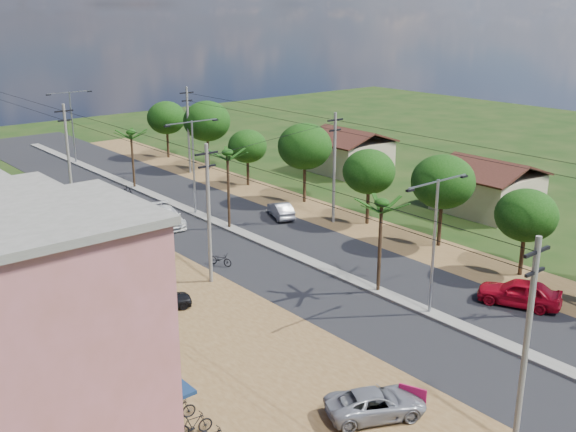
% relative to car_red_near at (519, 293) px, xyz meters
% --- Properties ---
extents(ground, '(160.00, 160.00, 0.00)m').
position_rel_car_red_near_xyz_m(ground, '(-5.00, 2.59, -0.81)').
color(ground, black).
rests_on(ground, ground).
extents(road, '(12.00, 110.00, 0.04)m').
position_rel_car_red_near_xyz_m(road, '(-5.00, 17.59, -0.79)').
color(road, black).
rests_on(road, ground).
extents(median, '(1.00, 90.00, 0.18)m').
position_rel_car_red_near_xyz_m(median, '(-5.00, 20.59, -0.72)').
color(median, '#605E56').
rests_on(median, ground).
extents(dirt_lot_west, '(18.00, 46.00, 0.04)m').
position_rel_car_red_near_xyz_m(dirt_lot_west, '(-20.00, 10.59, -0.79)').
color(dirt_lot_west, brown).
rests_on(dirt_lot_west, ground).
extents(dirt_shoulder_east, '(5.00, 90.00, 0.03)m').
position_rel_car_red_near_xyz_m(dirt_shoulder_east, '(3.50, 17.59, -0.80)').
color(dirt_shoulder_east, brown).
rests_on(dirt_shoulder_east, ground).
extents(shophouse_pink, '(9.00, 6.40, 10.30)m').
position_rel_car_red_near_xyz_m(shophouse_pink, '(-26.98, 2.59, 4.35)').
color(shophouse_pink, '#94544B').
rests_on(shophouse_pink, ground).
extents(house_east_near, '(7.60, 7.50, 4.60)m').
position_rel_car_red_near_xyz_m(house_east_near, '(15.00, 12.59, 1.58)').
color(house_east_near, tan).
rests_on(house_east_near, ground).
extents(house_east_far, '(7.60, 7.50, 4.60)m').
position_rel_car_red_near_xyz_m(house_east_far, '(16.00, 30.59, 1.58)').
color(house_east_far, tan).
rests_on(house_east_far, ground).
extents(tree_east_b, '(4.00, 4.00, 5.83)m').
position_rel_car_red_near_xyz_m(tree_east_b, '(4.30, 2.59, 3.30)').
color(tree_east_b, black).
rests_on(tree_east_b, ground).
extents(tree_east_c, '(4.60, 4.60, 6.83)m').
position_rel_car_red_near_xyz_m(tree_east_c, '(4.70, 9.59, 4.05)').
color(tree_east_c, black).
rests_on(tree_east_c, ground).
extents(tree_east_d, '(4.20, 4.20, 6.13)m').
position_rel_car_red_near_xyz_m(tree_east_d, '(4.40, 16.59, 3.53)').
color(tree_east_d, black).
rests_on(tree_east_d, ground).
extents(tree_east_e, '(4.80, 4.80, 7.14)m').
position_rel_car_red_near_xyz_m(tree_east_e, '(4.60, 24.59, 4.28)').
color(tree_east_e, black).
rests_on(tree_east_e, ground).
extents(tree_east_f, '(3.80, 3.80, 5.52)m').
position_rel_car_red_near_xyz_m(tree_east_f, '(4.20, 32.59, 3.08)').
color(tree_east_f, black).
rests_on(tree_east_f, ground).
extents(tree_east_g, '(5.00, 5.00, 7.38)m').
position_rel_car_red_near_xyz_m(tree_east_g, '(4.80, 40.59, 4.43)').
color(tree_east_g, black).
rests_on(tree_east_g, ground).
extents(tree_east_h, '(4.40, 4.40, 6.52)m').
position_rel_car_red_near_xyz_m(tree_east_h, '(4.50, 48.59, 3.83)').
color(tree_east_h, black).
rests_on(tree_east_h, ground).
extents(palm_median_near, '(2.00, 2.00, 6.15)m').
position_rel_car_red_near_xyz_m(palm_median_near, '(-5.00, 6.59, 4.73)').
color(palm_median_near, black).
rests_on(palm_median_near, ground).
extents(palm_median_mid, '(2.00, 2.00, 6.55)m').
position_rel_car_red_near_xyz_m(palm_median_mid, '(-5.00, 22.59, 5.09)').
color(palm_median_mid, black).
rests_on(palm_median_mid, ground).
extents(palm_median_far, '(2.00, 2.00, 5.85)m').
position_rel_car_red_near_xyz_m(palm_median_far, '(-5.00, 38.59, 4.45)').
color(palm_median_far, black).
rests_on(palm_median_far, ground).
extents(streetlight_near, '(5.10, 0.18, 8.00)m').
position_rel_car_red_near_xyz_m(streetlight_near, '(-5.00, 2.59, 3.97)').
color(streetlight_near, gray).
rests_on(streetlight_near, ground).
extents(streetlight_mid, '(5.10, 0.18, 8.00)m').
position_rel_car_red_near_xyz_m(streetlight_mid, '(-5.00, 27.59, 3.97)').
color(streetlight_mid, gray).
rests_on(streetlight_mid, ground).
extents(streetlight_far, '(5.10, 0.18, 8.00)m').
position_rel_car_red_near_xyz_m(streetlight_far, '(-5.00, 52.59, 3.97)').
color(streetlight_far, gray).
rests_on(streetlight_far, ground).
extents(utility_pole_w_a, '(1.60, 0.24, 9.00)m').
position_rel_car_red_near_xyz_m(utility_pole_w_a, '(-12.00, -7.41, 3.95)').
color(utility_pole_w_a, '#605E56').
rests_on(utility_pole_w_a, ground).
extents(utility_pole_w_b, '(1.60, 0.24, 9.00)m').
position_rel_car_red_near_xyz_m(utility_pole_w_b, '(-12.00, 14.59, 3.95)').
color(utility_pole_w_b, '#605E56').
rests_on(utility_pole_w_b, ground).
extents(utility_pole_w_c, '(1.60, 0.24, 9.00)m').
position_rel_car_red_near_xyz_m(utility_pole_w_c, '(-12.00, 36.59, 3.95)').
color(utility_pole_w_c, '#605E56').
rests_on(utility_pole_w_c, ground).
extents(utility_pole_e_b, '(1.60, 0.24, 9.00)m').
position_rel_car_red_near_xyz_m(utility_pole_e_b, '(2.50, 18.59, 3.95)').
color(utility_pole_e_b, '#605E56').
rests_on(utility_pole_e_b, ground).
extents(utility_pole_e_c, '(1.60, 0.24, 9.00)m').
position_rel_car_red_near_xyz_m(utility_pole_e_c, '(2.50, 40.59, 3.95)').
color(utility_pole_e_c, '#605E56').
rests_on(utility_pole_e_c, ground).
extents(car_red_near, '(3.66, 5.13, 1.62)m').
position_rel_car_red_near_xyz_m(car_red_near, '(0.00, 0.00, 0.00)').
color(car_red_near, '#9F0818').
rests_on(car_red_near, ground).
extents(car_silver_mid, '(2.67, 4.08, 1.27)m').
position_rel_car_red_near_xyz_m(car_silver_mid, '(0.00, 22.29, -0.18)').
color(car_silver_mid, gray).
rests_on(car_silver_mid, ground).
extents(car_white_far, '(2.92, 5.13, 1.40)m').
position_rel_car_red_near_xyz_m(car_white_far, '(-8.34, 26.48, -0.11)').
color(car_white_far, silver).
rests_on(car_white_far, ground).
extents(car_parked_silver, '(4.83, 3.71, 1.22)m').
position_rel_car_red_near_xyz_m(car_parked_silver, '(-14.72, -2.37, -0.20)').
color(car_parked_silver, gray).
rests_on(car_parked_silver, ground).
extents(car_parked_dark, '(3.82, 2.28, 1.22)m').
position_rel_car_red_near_xyz_m(car_parked_dark, '(-16.57, 12.89, -0.20)').
color(car_parked_dark, black).
rests_on(car_parked_dark, ground).
extents(moto_rider_west_a, '(1.28, 1.85, 0.92)m').
position_rel_car_red_near_xyz_m(moto_rider_west_a, '(-10.00, 16.48, -0.35)').
color(moto_rider_west_a, black).
rests_on(moto_rider_west_a, ground).
extents(moto_rider_west_b, '(0.54, 1.80, 1.07)m').
position_rel_car_red_near_xyz_m(moto_rider_west_b, '(-6.96, 36.05, -0.27)').
color(moto_rider_west_b, black).
rests_on(moto_rider_west_b, ground).
extents(roadside_sign, '(0.55, 1.20, 1.05)m').
position_rel_car_red_near_xyz_m(roadside_sign, '(-13.00, -2.94, -0.29)').
color(roadside_sign, '#9A0E3C').
rests_on(roadside_sign, ground).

